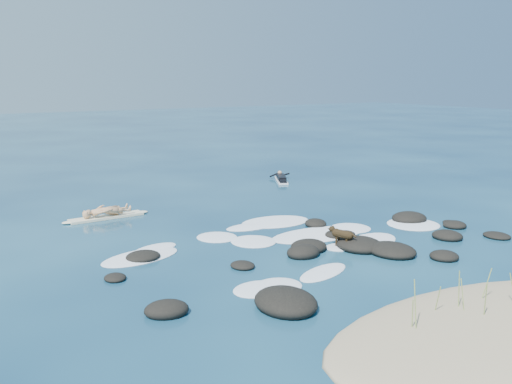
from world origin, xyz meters
TOP-DOWN VIEW (x-y plane):
  - ground at (0.00, 0.00)m, footprint 160.00×160.00m
  - sand_dune at (0.00, -8.20)m, footprint 9.00×4.40m
  - dune_grass at (0.35, -7.91)m, footprint 4.21×1.53m
  - reef_rocks at (0.70, -2.33)m, footprint 13.66×7.28m
  - breaking_foam at (0.33, -0.08)m, footprint 13.12×7.64m
  - standing_surfer_rig at (-4.27, 6.38)m, footprint 3.56×0.76m
  - paddling_surfer_rig at (6.37, 9.61)m, footprint 1.69×2.41m
  - dog at (1.12, -1.67)m, footprint 0.50×1.10m

SIDE VIEW (x-z plane):
  - ground at x=0.00m, z-range 0.00..0.00m
  - sand_dune at x=0.00m, z-range -0.30..0.30m
  - breaking_foam at x=0.33m, z-range -0.05..0.07m
  - reef_rocks at x=0.70m, z-range -0.18..0.41m
  - paddling_surfer_rig at x=6.37m, z-range -0.07..0.37m
  - dog at x=1.12m, z-range 0.12..0.83m
  - dune_grass at x=0.35m, z-range 0.01..1.22m
  - standing_surfer_rig at x=-4.27m, z-range -0.21..1.81m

